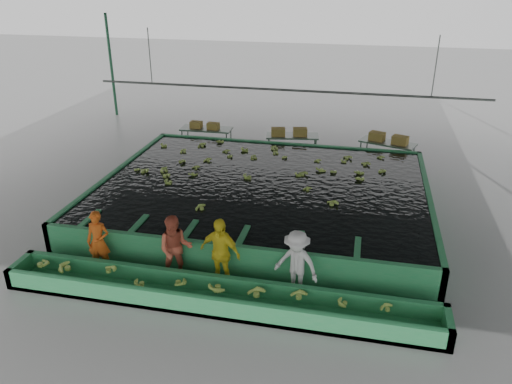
% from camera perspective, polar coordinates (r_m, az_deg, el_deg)
% --- Properties ---
extents(ground, '(80.00, 80.00, 0.00)m').
position_cam_1_polar(ground, '(14.47, -0.43, -4.41)').
color(ground, gray).
rests_on(ground, ground).
extents(shed_roof, '(20.00, 22.00, 0.04)m').
position_cam_1_polar(shed_roof, '(12.86, -0.51, 15.57)').
color(shed_roof, gray).
rests_on(shed_roof, shed_posts).
extents(shed_posts, '(20.00, 22.00, 5.00)m').
position_cam_1_polar(shed_posts, '(13.46, -0.47, 4.99)').
color(shed_posts, '#225638').
rests_on(shed_posts, ground).
extents(flotation_tank, '(10.00, 8.00, 0.90)m').
position_cam_1_polar(flotation_tank, '(15.58, 0.80, -0.38)').
color(flotation_tank, '#2A8048').
rests_on(flotation_tank, ground).
extents(tank_water, '(9.70, 7.70, 0.00)m').
position_cam_1_polar(tank_water, '(15.42, 0.81, 0.97)').
color(tank_water, black).
rests_on(tank_water, flotation_tank).
extents(sorting_trough, '(10.00, 1.00, 0.50)m').
position_cam_1_polar(sorting_trough, '(11.40, -4.61, -11.75)').
color(sorting_trough, '#2A8048').
rests_on(sorting_trough, ground).
extents(cableway_rail, '(0.08, 0.08, 14.00)m').
position_cam_1_polar(cableway_rail, '(18.05, 3.19, 11.57)').
color(cableway_rail, '#59605B').
rests_on(cableway_rail, shed_roof).
extents(rail_hanger_left, '(0.04, 0.04, 2.00)m').
position_cam_1_polar(rail_hanger_left, '(19.31, -12.05, 14.95)').
color(rail_hanger_left, '#59605B').
rests_on(rail_hanger_left, shed_roof).
extents(rail_hanger_right, '(0.04, 0.04, 2.00)m').
position_cam_1_polar(rail_hanger_right, '(17.75, 19.85, 13.31)').
color(rail_hanger_right, '#59605B').
rests_on(rail_hanger_right, shed_roof).
extents(worker_a, '(0.62, 0.44, 1.59)m').
position_cam_1_polar(worker_a, '(12.91, -17.55, -5.40)').
color(worker_a, '#C54D13').
rests_on(worker_a, ground).
extents(worker_b, '(0.97, 0.85, 1.69)m').
position_cam_1_polar(worker_b, '(12.06, -9.18, -6.42)').
color(worker_b, '#BC5239').
rests_on(worker_b, ground).
extents(worker_c, '(1.11, 0.65, 1.76)m').
position_cam_1_polar(worker_c, '(11.71, -4.14, -6.93)').
color(worker_c, yellow).
rests_on(worker_c, ground).
extents(worker_d, '(1.20, 0.90, 1.64)m').
position_cam_1_polar(worker_d, '(11.42, 4.63, -8.20)').
color(worker_d, silver).
rests_on(worker_d, ground).
extents(packing_table_left, '(2.10, 0.89, 0.95)m').
position_cam_1_polar(packing_table_left, '(20.87, -5.65, 6.04)').
color(packing_table_left, '#59605B').
rests_on(packing_table_left, ground).
extents(packing_table_mid, '(2.15, 1.14, 0.93)m').
position_cam_1_polar(packing_table_mid, '(19.97, 4.13, 5.23)').
color(packing_table_mid, '#59605B').
rests_on(packing_table_mid, ground).
extents(packing_table_right, '(2.21, 1.46, 0.93)m').
position_cam_1_polar(packing_table_right, '(19.75, 14.69, 4.27)').
color(packing_table_right, '#59605B').
rests_on(packing_table_right, ground).
extents(box_stack_left, '(1.23, 0.41, 0.26)m').
position_cam_1_polar(box_stack_left, '(20.69, -5.87, 7.25)').
color(box_stack_left, olive).
rests_on(box_stack_left, packing_table_left).
extents(box_stack_mid, '(1.45, 0.68, 0.30)m').
position_cam_1_polar(box_stack_mid, '(19.76, 3.80, 6.46)').
color(box_stack_mid, olive).
rests_on(box_stack_mid, packing_table_mid).
extents(box_stack_right, '(1.50, 0.88, 0.31)m').
position_cam_1_polar(box_stack_right, '(19.59, 14.85, 5.54)').
color(box_stack_right, olive).
rests_on(box_stack_right, packing_table_right).
extents(floating_bananas, '(8.45, 5.76, 0.12)m').
position_cam_1_polar(floating_bananas, '(16.14, 1.40, 2.06)').
color(floating_bananas, '#91B346').
rests_on(floating_bananas, tank_water).
extents(trough_bananas, '(8.42, 0.56, 0.11)m').
position_cam_1_polar(trough_bananas, '(11.31, -4.64, -11.13)').
color(trough_bananas, '#91B346').
rests_on(trough_bananas, sorting_trough).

